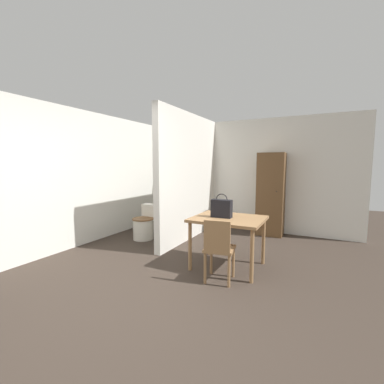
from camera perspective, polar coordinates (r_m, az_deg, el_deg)
ground_plane at (r=3.10m, az=-14.42°, el=-23.07°), size 16.00×16.00×0.00m
wall_back at (r=6.13m, az=9.67°, el=3.69°), size 5.28×0.12×2.50m
wall_left at (r=5.61m, az=-18.96°, el=3.23°), size 0.12×4.77×2.50m
partition_wall at (r=5.19m, az=-0.50°, el=3.35°), size 0.12×2.37×2.50m
dining_table at (r=3.78m, az=8.04°, el=-6.89°), size 1.00×0.83×0.74m
wooden_chair at (r=3.34m, az=5.97°, el=-12.21°), size 0.41×0.41×0.83m
toilet at (r=5.35m, az=-10.45°, el=-7.19°), size 0.43×0.58×0.68m
handbag at (r=3.75m, az=6.59°, el=-3.59°), size 0.30×0.12×0.35m
wooden_cabinet at (r=5.68m, az=17.09°, el=-0.50°), size 0.54×0.43×1.75m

